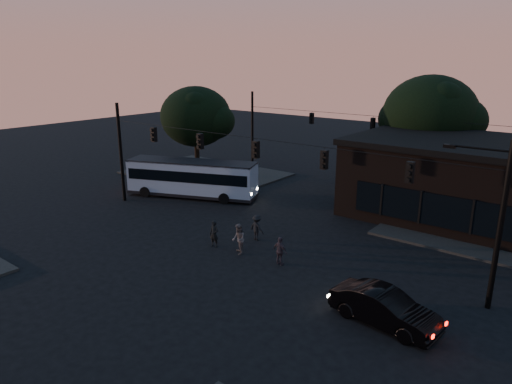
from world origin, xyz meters
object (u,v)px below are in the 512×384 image
Objects in this scene: pedestrian_a at (214,234)px; pedestrian_d at (257,228)px; building at (470,180)px; bus at (192,177)px; pedestrian_b at (238,239)px; car at (384,308)px; pedestrian_c at (280,251)px.

pedestrian_d is (1.31, 2.36, -0.00)m from pedestrian_a.
building is 17.74m from pedestrian_a.
bus is 5.99× the size of pedestrian_b.
building is 15.07m from pedestrian_d.
bus is 11.96m from pedestrian_b.
building is 16.69m from pedestrian_b.
pedestrian_b reaches higher than pedestrian_a.
car is (0.88, -16.04, -1.96)m from building.
pedestrian_a is 2.70m from pedestrian_d.
building reaches higher than bus.
pedestrian_a is 1.01× the size of pedestrian_c.
bus is at bearing -156.76° from building.
car is 2.85× the size of pedestrian_d.
car is at bearing -86.86° from building.
pedestrian_d is at bearing -126.53° from building.
pedestrian_d is (-0.46, 2.27, -0.08)m from pedestrian_b.
building reaches higher than pedestrian_b.
bus reaches higher than pedestrian_a.
pedestrian_a reaches higher than pedestrian_c.
pedestrian_c is (12.81, -6.05, -0.85)m from bus.
building is 3.41× the size of car.
building is at bearing 101.99° from pedestrian_b.
building is 9.72× the size of pedestrian_d.
pedestrian_c is (4.45, 0.35, -0.01)m from pedestrian_a.
bus is 10.52m from pedestrian_d.
pedestrian_d is at bearing 73.88° from car.
pedestrian_a is 1.78m from pedestrian_b.
pedestrian_a is 0.91× the size of pedestrian_b.
building reaches higher than pedestrian_d.
bus is at bearing -14.62° from pedestrian_d.
pedestrian_a reaches higher than car.
car is 2.84× the size of pedestrian_a.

